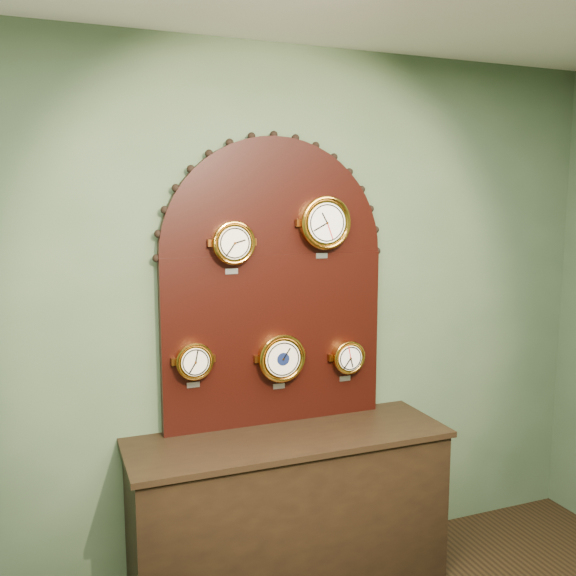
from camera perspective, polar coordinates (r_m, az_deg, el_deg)
name	(u,v)px	position (r m, az deg, el deg)	size (l,w,h in m)	color
wall_back	(271,315)	(3.31, -1.56, -2.52)	(4.00, 4.00, 0.00)	#41573C
shop_counter	(289,515)	(3.40, 0.13, -20.13)	(1.60, 0.50, 0.80)	black
display_board	(274,274)	(3.23, -1.28, 1.27)	(1.26, 0.06, 1.53)	black
roman_clock	(233,243)	(3.08, -5.08, 4.17)	(0.22, 0.08, 0.27)	orange
arabic_clock	(325,223)	(3.24, 3.39, 6.01)	(0.28, 0.08, 0.33)	orange
hygrometer	(194,361)	(3.12, -8.63, -6.63)	(0.19, 0.08, 0.24)	orange
barometer	(281,358)	(3.25, -0.64, -6.43)	(0.26, 0.08, 0.30)	orange
tide_clock	(348,357)	(3.41, 5.52, -6.33)	(0.18, 0.08, 0.24)	orange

